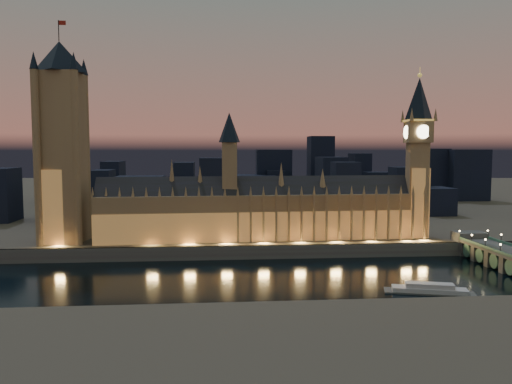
{
  "coord_description": "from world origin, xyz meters",
  "views": [
    {
      "loc": [
        -19.5,
        -243.74,
        62.96
      ],
      "look_at": [
        5.0,
        55.0,
        38.0
      ],
      "focal_mm": 35.0,
      "sensor_mm": 36.0,
      "label": 1
    }
  ],
  "objects": [
    {
      "name": "palace_of_westminster",
      "position": [
        8.33,
        61.74,
        26.37
      ],
      "size": [
        202.0,
        28.54,
        78.0
      ],
      "color": "#917251",
      "rests_on": "north_bank"
    },
    {
      "name": "ground_plane",
      "position": [
        0.0,
        0.0,
        0.0
      ],
      "size": [
        2000.0,
        2000.0,
        0.0
      ],
      "primitive_type": "plane",
      "color": "black",
      "rests_on": "ground"
    },
    {
      "name": "victoria_tower",
      "position": [
        -110.0,
        61.93,
        73.04
      ],
      "size": [
        31.68,
        31.68,
        130.7
      ],
      "color": "#917251",
      "rests_on": "north_bank"
    },
    {
      "name": "elizabeth_tower",
      "position": [
        108.0,
        61.92,
        67.49
      ],
      "size": [
        18.0,
        18.0,
        106.77
      ],
      "color": "#917251",
      "rests_on": "north_bank"
    },
    {
      "name": "river_boat",
      "position": [
        74.71,
        -34.6,
        1.56
      ],
      "size": [
        39.77,
        19.28,
        4.5
      ],
      "color": "#494145",
      "rests_on": "ground"
    },
    {
      "name": "city_backdrop",
      "position": [
        40.06,
        245.86,
        29.75
      ],
      "size": [
        486.5,
        215.63,
        70.59
      ],
      "color": "black",
      "rests_on": "north_bank"
    },
    {
      "name": "north_bank",
      "position": [
        0.0,
        520.0,
        4.0
      ],
      "size": [
        2000.0,
        960.0,
        8.0
      ],
      "primitive_type": "cube",
      "color": "brown",
      "rests_on": "ground"
    },
    {
      "name": "embankment_wall",
      "position": [
        0.0,
        41.0,
        4.0
      ],
      "size": [
        2000.0,
        2.5,
        8.0
      ],
      "primitive_type": "cube",
      "color": "#494145",
      "rests_on": "ground"
    }
  ]
}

